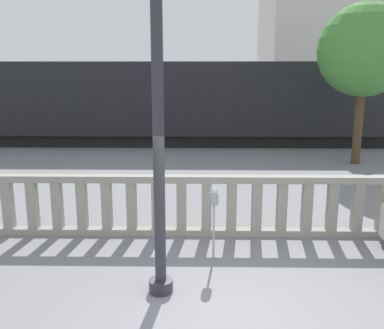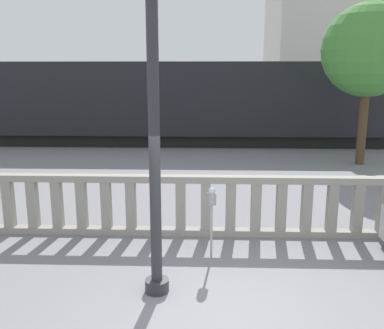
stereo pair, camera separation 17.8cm
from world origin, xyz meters
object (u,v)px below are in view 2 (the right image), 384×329
Objects in this scene: train_near at (143,102)px; tree_right at (369,51)px; lamppost at (153,93)px; parking_meter at (212,203)px.

tree_right reaches higher than train_near.
lamppost reaches higher than train_near.
lamppost is 14.11m from train_near.
lamppost is 0.26× the size of train_near.
train_near is 9.92m from tree_right.
tree_right is (5.61, 8.44, 3.01)m from parking_meter.
lamppost is 11.66m from tree_right.
lamppost reaches higher than tree_right.
lamppost is at bearing -80.84° from train_near.
train_near is 4.08× the size of tree_right.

